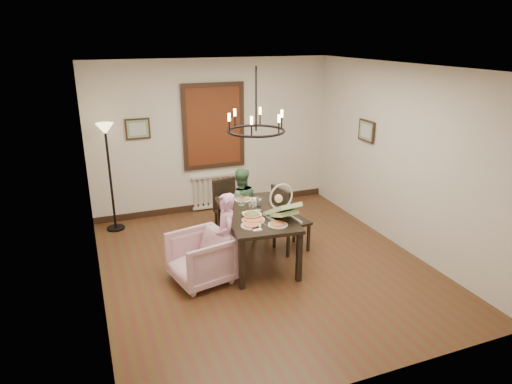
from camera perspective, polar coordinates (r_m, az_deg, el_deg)
room_shell at (r=6.52m, az=-0.08°, el=3.19°), size 4.51×5.00×2.81m
dining_table at (r=6.62m, az=0.01°, el=-3.22°), size 1.08×1.71×0.76m
chair_far at (r=7.52m, az=-3.32°, el=-2.09°), size 0.48×0.48×0.94m
chair_right at (r=7.02m, az=4.49°, el=-3.23°), size 0.54×0.54×1.06m
armchair at (r=6.23m, az=-6.93°, el=-8.22°), size 0.90×0.88×0.69m
elderly_woman at (r=6.24m, az=-3.77°, el=-6.42°), size 0.28×0.39×1.01m
seated_man at (r=7.37m, az=-1.94°, el=-2.30°), size 0.53×0.44×0.99m
baby_bouncer at (r=6.28m, az=3.33°, el=-1.97°), size 0.46×0.58×0.35m
salad_bowl at (r=6.38m, az=-0.53°, el=-2.92°), size 0.32×0.32×0.08m
pizza_platter at (r=6.28m, az=-0.34°, el=-3.46°), size 0.32×0.32×0.04m
drinking_glass at (r=6.58m, az=-0.69°, el=-1.93°), size 0.07×0.07×0.13m
window_blinds at (r=8.41m, az=-5.31°, el=8.18°), size 1.00×0.03×1.40m
radiator at (r=8.75m, az=-5.09°, el=0.15°), size 0.92×0.12×0.62m
picture_back at (r=8.15m, az=-14.57°, el=7.65°), size 0.42×0.03×0.36m
picture_right at (r=7.94m, az=13.63°, el=7.44°), size 0.03×0.42×0.36m
floor_lamp at (r=7.97m, az=-17.73°, el=1.52°), size 0.30×0.30×1.80m
chandelier at (r=6.24m, az=0.01°, el=7.66°), size 0.80×0.80×0.04m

